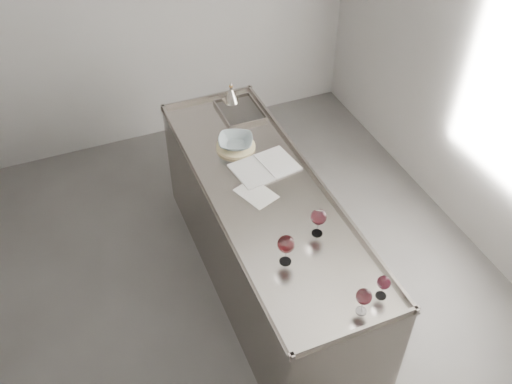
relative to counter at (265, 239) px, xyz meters
name	(u,v)px	position (x,y,z in m)	size (l,w,h in m)	color
room_shell	(204,185)	(-0.50, -0.30, 0.93)	(4.54, 5.04, 2.84)	#4A4846
counter	(265,239)	(0.00, 0.00, 0.00)	(0.77, 2.42, 0.97)	gray
wine_glass_left	(286,245)	(-0.14, -0.61, 0.61)	(0.10, 0.10, 0.20)	white
wine_glass_middle	(364,297)	(0.09, -1.08, 0.59)	(0.09, 0.09, 0.17)	white
wine_glass_right	(319,218)	(0.14, -0.48, 0.60)	(0.10, 0.10, 0.19)	white
wine_glass_small	(384,283)	(0.25, -1.03, 0.58)	(0.08, 0.08, 0.15)	white
notebook	(265,167)	(0.09, 0.22, 0.47)	(0.47, 0.36, 0.02)	silver
loose_paper_top	(256,193)	(-0.07, 0.00, 0.47)	(0.18, 0.26, 0.00)	silver
trivet	(236,146)	(-0.02, 0.51, 0.48)	(0.28, 0.28, 0.02)	beige
ceramic_bowl	(236,142)	(-0.02, 0.51, 0.52)	(0.25, 0.25, 0.06)	#87999E
wine_funnel	(231,96)	(0.16, 1.08, 0.53)	(0.13, 0.13, 0.19)	#A6A093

